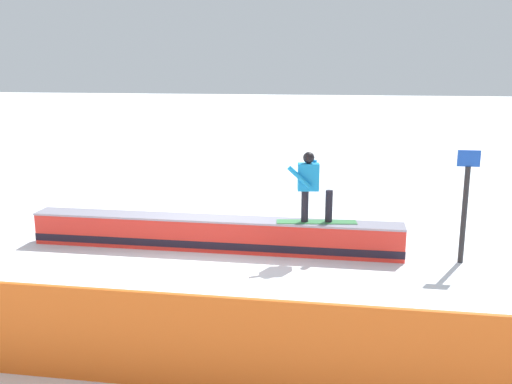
% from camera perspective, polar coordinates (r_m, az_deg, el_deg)
% --- Properties ---
extents(ground_plane, '(120.00, 120.00, 0.00)m').
position_cam_1_polar(ground_plane, '(11.49, -4.30, -5.81)').
color(ground_plane, white).
extents(grind_box, '(7.50, 0.56, 0.66)m').
position_cam_1_polar(grind_box, '(11.40, -4.32, -4.37)').
color(grind_box, red).
rests_on(grind_box, ground_plane).
extents(snowboarder, '(1.57, 0.54, 1.38)m').
position_cam_1_polar(snowboarder, '(10.82, 5.58, 0.72)').
color(snowboarder, '#3B8548').
rests_on(snowboarder, grind_box).
extents(safety_fence, '(12.69, 0.07, 1.17)m').
position_cam_1_polar(safety_fence, '(6.91, -14.25, -14.04)').
color(safety_fence, orange).
rests_on(safety_fence, ground_plane).
extents(trail_marker, '(0.40, 0.10, 2.14)m').
position_cam_1_polar(trail_marker, '(11.09, 20.42, -1.13)').
color(trail_marker, '#262628').
rests_on(trail_marker, ground_plane).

